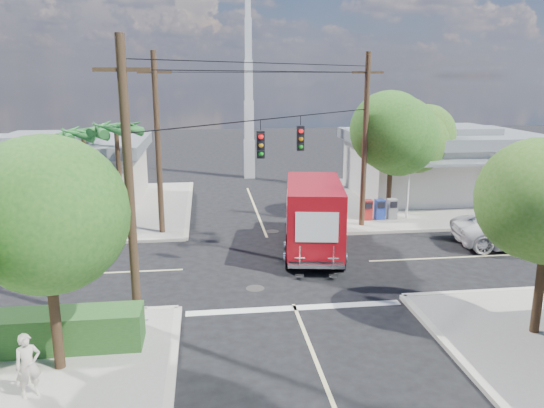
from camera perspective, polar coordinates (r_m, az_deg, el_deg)
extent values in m
plane|color=black|center=(22.64, 0.64, -6.61)|extent=(120.00, 120.00, 0.00)
cube|color=gray|center=(35.79, 15.85, 0.57)|extent=(14.00, 14.00, 0.14)
cube|color=#B5B0A0|center=(33.69, 4.82, 0.25)|extent=(0.25, 14.00, 0.14)
cube|color=#B5B0A0|center=(29.69, 21.06, -2.46)|extent=(14.00, 0.25, 0.14)
cube|color=gray|center=(33.94, -20.79, -0.50)|extent=(14.00, 14.00, 0.14)
cube|color=#B5B0A0|center=(32.98, -8.90, -0.15)|extent=(0.25, 14.00, 0.14)
cube|color=#B5B0A0|center=(27.43, -24.08, -4.04)|extent=(14.00, 0.25, 0.14)
cube|color=beige|center=(32.15, -1.80, -0.47)|extent=(0.12, 12.00, 0.01)
cube|color=beige|center=(13.84, 6.73, -20.88)|extent=(0.12, 12.00, 0.01)
cube|color=beige|center=(25.91, 23.22, -5.10)|extent=(12.00, 0.12, 0.01)
cube|color=beige|center=(23.53, -24.45, -7.07)|extent=(12.00, 0.12, 0.01)
cube|color=silver|center=(18.71, 2.48, -11.11)|extent=(7.50, 0.40, 0.01)
cube|color=beige|center=(36.96, 17.58, 3.65)|extent=(11.00, 8.00, 3.40)
cube|color=slate|center=(36.68, 17.81, 6.81)|extent=(11.80, 8.80, 0.70)
cube|color=slate|center=(36.63, 17.86, 7.58)|extent=(6.05, 4.40, 0.50)
cube|color=slate|center=(32.45, 21.30, 4.20)|extent=(9.90, 1.80, 0.15)
cylinder|color=silver|center=(30.14, 14.40, 1.24)|extent=(0.12, 0.12, 2.90)
cube|color=beige|center=(35.27, -22.05, 2.68)|extent=(10.00, 8.00, 3.20)
cube|color=slate|center=(34.99, -22.34, 5.81)|extent=(10.80, 8.80, 0.70)
cube|color=slate|center=(34.94, -22.41, 6.62)|extent=(5.50, 4.40, 0.50)
cube|color=slate|center=(30.45, -24.50, 2.96)|extent=(9.00, 1.80, 0.15)
cylinder|color=silver|center=(29.00, -17.13, 0.38)|extent=(0.12, 0.12, 2.70)
cube|color=silver|center=(41.67, -2.45, 4.87)|extent=(0.80, 0.80, 3.00)
cube|color=silver|center=(41.32, -2.49, 8.98)|extent=(0.70, 0.70, 3.00)
cube|color=silver|center=(41.19, -2.54, 13.15)|extent=(0.60, 0.60, 3.00)
cube|color=silver|center=(41.27, -2.58, 17.32)|extent=(0.50, 0.50, 3.00)
cylinder|color=#422D1C|center=(15.29, -22.41, -9.88)|extent=(0.28, 0.28, 3.71)
sphere|color=#20531A|center=(14.57, -23.23, -1.45)|extent=(3.71, 3.71, 3.71)
sphere|color=#20531A|center=(14.82, -24.60, -0.42)|extent=(3.02, 3.02, 3.02)
sphere|color=#20531A|center=(14.22, -22.15, -2.18)|extent=(3.25, 3.25, 3.25)
cylinder|color=#422D1C|center=(30.16, 12.53, 2.51)|extent=(0.28, 0.28, 4.10)
sphere|color=#20531A|center=(29.79, 12.78, 7.35)|extent=(4.10, 4.10, 4.10)
sphere|color=#20531A|center=(29.82, 11.95, 7.89)|extent=(3.33, 3.33, 3.33)
sphere|color=#20531A|center=(29.64, 13.61, 7.03)|extent=(3.58, 3.58, 3.58)
cylinder|color=#422D1C|center=(33.16, 15.48, 2.88)|extent=(0.28, 0.28, 3.58)
sphere|color=#2C5C16|center=(32.83, 15.73, 6.72)|extent=(3.58, 3.58, 3.58)
sphere|color=#2C5C16|center=(32.84, 14.97, 7.16)|extent=(2.91, 2.91, 2.91)
sphere|color=#2C5C16|center=(32.71, 16.48, 6.45)|extent=(3.14, 3.14, 3.14)
cylinder|color=#422D1C|center=(18.05, 26.92, -7.20)|extent=(0.28, 0.28, 3.46)
sphere|color=#2C5C16|center=(17.35, 26.29, 0.27)|extent=(2.81, 2.81, 2.81)
cylinder|color=#422D1C|center=(29.37, -16.10, 2.91)|extent=(0.24, 0.24, 5.00)
cone|color=#256C2B|center=(28.89, -14.66, 8.04)|extent=(0.50, 2.06, 0.98)
cone|color=#256C2B|center=(29.63, -15.15, 8.14)|extent=(1.92, 1.68, 0.98)
cone|color=#256C2B|center=(29.91, -16.57, 8.10)|extent=(2.12, 0.95, 0.98)
cone|color=#256C2B|center=(29.54, -17.89, 7.94)|extent=(1.34, 2.07, 0.98)
cone|color=#256C2B|center=(28.78, -18.17, 7.79)|extent=(1.34, 2.07, 0.98)
cone|color=#256C2B|center=(28.19, -17.12, 7.76)|extent=(2.12, 0.95, 0.98)
cone|color=#256C2B|center=(28.24, -15.53, 7.87)|extent=(1.92, 1.68, 0.98)
cylinder|color=#422D1C|center=(31.22, -19.31, 2.91)|extent=(0.24, 0.24, 4.60)
cone|color=#256C2B|center=(30.72, -18.00, 7.38)|extent=(0.50, 2.06, 0.98)
cone|color=#256C2B|center=(31.47, -18.38, 7.48)|extent=(1.92, 1.68, 0.98)
cone|color=#256C2B|center=(31.79, -19.68, 7.44)|extent=(2.12, 0.95, 0.98)
cone|color=#256C2B|center=(31.46, -20.96, 7.28)|extent=(1.34, 2.07, 0.98)
cone|color=#256C2B|center=(30.70, -21.29, 7.11)|extent=(1.34, 2.07, 0.98)
cone|color=#256C2B|center=(30.09, -20.38, 7.08)|extent=(2.12, 0.95, 0.98)
cone|color=#256C2B|center=(30.09, -18.88, 7.20)|extent=(1.92, 1.68, 0.98)
cylinder|color=#473321|center=(16.34, -15.07, 1.40)|extent=(0.28, 0.28, 9.00)
cube|color=#473321|center=(16.00, -15.86, 13.74)|extent=(1.60, 0.12, 0.12)
cylinder|color=#473321|center=(27.67, 9.96, 6.51)|extent=(0.28, 0.28, 9.00)
cube|color=#473321|center=(27.47, 10.26, 13.77)|extent=(1.60, 0.12, 0.12)
cylinder|color=#473321|center=(26.55, -12.16, 6.11)|extent=(0.28, 0.28, 9.00)
cube|color=#473321|center=(26.34, -12.55, 13.68)|extent=(1.60, 0.12, 0.12)
cylinder|color=black|center=(21.31, 0.69, 9.24)|extent=(10.43, 10.43, 0.04)
cube|color=black|center=(20.52, -1.24, 6.40)|extent=(0.30, 0.24, 1.05)
sphere|color=red|center=(20.34, -1.20, 7.27)|extent=(0.20, 0.20, 0.20)
cube|color=black|center=(22.65, 3.07, 7.07)|extent=(0.30, 0.24, 1.05)
sphere|color=red|center=(22.48, 3.15, 7.86)|extent=(0.20, 0.20, 0.20)
cube|color=silver|center=(17.77, -22.94, -11.91)|extent=(5.94, 0.05, 0.08)
cube|color=silver|center=(17.61, -23.06, -10.73)|extent=(5.94, 0.05, 0.08)
cube|color=silver|center=(17.16, -13.77, -11.56)|extent=(0.09, 0.06, 1.00)
cube|color=#1F491B|center=(17.06, -24.38, -12.41)|extent=(6.20, 1.20, 1.10)
cube|color=#A21C1A|center=(29.48, 10.21, -0.61)|extent=(0.50, 0.50, 1.10)
cube|color=navy|center=(29.70, 11.49, -0.57)|extent=(0.50, 0.50, 1.10)
cube|color=slate|center=(29.93, 12.76, -0.52)|extent=(0.50, 0.50, 1.10)
cube|color=black|center=(24.67, 4.40, -3.66)|extent=(3.32, 7.58, 0.23)
cube|color=#A50C15|center=(27.23, 4.20, -0.36)|extent=(2.48, 1.94, 2.07)
cube|color=black|center=(27.78, 4.17, 0.72)|extent=(1.98, 0.55, 0.89)
cube|color=silver|center=(28.21, 4.12, -1.24)|extent=(2.15, 0.46, 0.33)
cube|color=#A50C15|center=(23.47, 4.54, -0.99)|extent=(3.20, 5.76, 2.72)
cube|color=white|center=(23.52, 7.45, -0.68)|extent=(0.57, 3.34, 1.22)
cube|color=white|center=(23.42, 1.63, -0.63)|extent=(0.57, 3.34, 1.22)
cube|color=white|center=(20.79, 4.85, -2.52)|extent=(1.67, 0.29, 1.22)
cube|color=silver|center=(21.16, 4.78, -6.64)|extent=(2.26, 0.60, 0.17)
cube|color=silver|center=(20.90, 3.01, -5.78)|extent=(0.43, 0.12, 0.94)
cube|color=silver|center=(20.96, 6.62, -5.80)|extent=(0.43, 0.12, 0.94)
cylinder|color=black|center=(27.26, 1.91, -1.95)|extent=(0.46, 1.07, 1.03)
cylinder|color=black|center=(27.34, 6.44, -1.98)|extent=(0.46, 1.07, 1.03)
cylinder|color=black|center=(22.06, 1.85, -5.74)|extent=(0.46, 1.07, 1.03)
cylinder|color=black|center=(22.16, 7.47, -5.76)|extent=(0.46, 1.07, 1.03)
imported|color=silver|center=(27.34, 24.93, -2.55)|extent=(6.16, 3.48, 1.62)
imported|color=beige|center=(14.74, -24.77, -15.49)|extent=(0.72, 0.64, 1.64)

